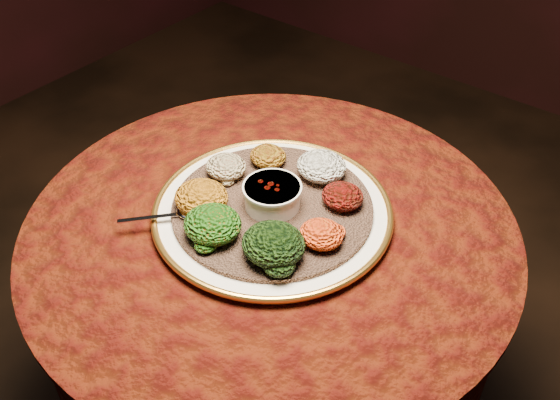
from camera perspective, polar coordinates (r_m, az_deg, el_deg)
The scene contains 13 objects.
table at distance 1.34m, azimuth -0.83°, elevation -7.68°, with size 0.96×0.96×0.73m.
platter at distance 1.22m, azimuth -0.70°, elevation -1.04°, with size 0.55×0.55×0.02m.
injera at distance 1.21m, azimuth -0.70°, elevation -0.66°, with size 0.39×0.39×0.01m, color brown.
stew_bowl at distance 1.19m, azimuth -0.72°, elevation 0.52°, with size 0.11×0.11×0.05m.
spoon at distance 1.19m, azimuth -9.07°, elevation -1.26°, with size 0.11×0.12×0.01m.
portion_ayib at distance 1.26m, azimuth 3.82°, elevation 3.10°, with size 0.10×0.10×0.05m, color white.
portion_kitfo at distance 1.20m, azimuth 5.74°, elevation 0.35°, with size 0.08×0.08×0.04m, color black.
portion_tikil at distance 1.12m, azimuth 3.80°, elevation -3.13°, with size 0.08×0.08×0.04m, color #A8600E.
portion_gomen at distance 1.09m, azimuth -0.60°, elevation -4.04°, with size 0.11×0.11×0.05m, color black.
portion_mixveg at distance 1.13m, azimuth -6.18°, elevation -2.21°, with size 0.11×0.10×0.05m, color #A03A0A.
portion_kik at distance 1.19m, azimuth -7.20°, elevation 0.24°, with size 0.11×0.10×0.05m, color #BB6810.
portion_timatim at distance 1.27m, azimuth -4.96°, elevation 3.05°, with size 0.08×0.08×0.04m, color maroon.
portion_shiro at distance 1.30m, azimuth -1.11°, elevation 4.03°, with size 0.08×0.07×0.04m, color #875F10.
Camera 1 is at (0.57, -0.69, 1.55)m, focal length 40.00 mm.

